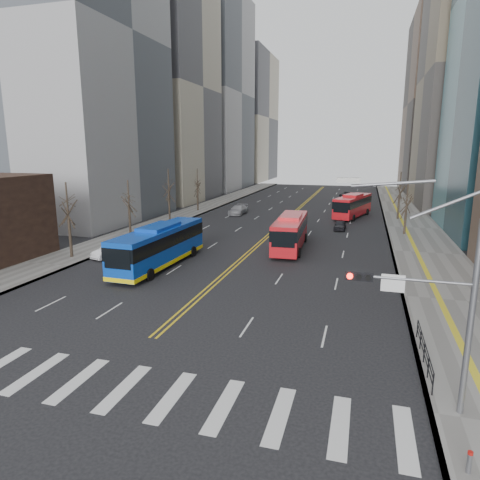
{
  "coord_description": "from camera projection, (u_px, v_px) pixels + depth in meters",
  "views": [
    {
      "loc": [
        11.01,
        -15.12,
        10.52
      ],
      "look_at": [
        2.26,
        14.92,
        3.75
      ],
      "focal_mm": 32.0,
      "sensor_mm": 36.0,
      "label": 1
    }
  ],
  "objects": [
    {
      "name": "car_white",
      "position": [
        111.0,
        251.0,
        41.74
      ],
      "size": [
        2.44,
        4.15,
        1.29
      ],
      "primitive_type": "imported",
      "rotation": [
        0.0,
        0.0,
        -0.29
      ],
      "color": "white",
      "rests_on": "ground"
    },
    {
      "name": "ground",
      "position": [
        101.0,
        384.0,
        19.42
      ],
      "size": [
        220.0,
        220.0,
        0.0
      ],
      "primitive_type": "plane",
      "color": "black"
    },
    {
      "name": "office_towers",
      "position": [
        310.0,
        73.0,
        78.62
      ],
      "size": [
        83.0,
        134.0,
        58.0
      ],
      "color": "#99999B",
      "rests_on": "ground"
    },
    {
      "name": "sidewalk_left",
      "position": [
        178.0,
        217.0,
        66.15
      ],
      "size": [
        5.0,
        130.0,
        0.15
      ],
      "primitive_type": "cube",
      "color": "slate",
      "rests_on": "ground"
    },
    {
      "name": "red_bus_near",
      "position": [
        290.0,
        230.0,
        45.11
      ],
      "size": [
        3.3,
        11.54,
        3.62
      ],
      "color": "red",
      "rests_on": "ground"
    },
    {
      "name": "car_dark_mid",
      "position": [
        340.0,
        225.0,
        55.89
      ],
      "size": [
        1.51,
        3.65,
        1.24
      ],
      "primitive_type": "imported",
      "rotation": [
        0.0,
        0.0,
        -0.01
      ],
      "color": "black",
      "rests_on": "ground"
    },
    {
      "name": "signal_mast",
      "position": [
        432.0,
        297.0,
        16.51
      ],
      "size": [
        5.37,
        0.37,
        9.39
      ],
      "color": "gray",
      "rests_on": "ground"
    },
    {
      "name": "red_bus_far",
      "position": [
        353.0,
        204.0,
        65.7
      ],
      "size": [
        5.54,
        11.63,
        3.59
      ],
      "color": "red",
      "rests_on": "ground"
    },
    {
      "name": "crosswalk",
      "position": [
        101.0,
        384.0,
        19.42
      ],
      "size": [
        26.7,
        4.0,
        0.01
      ],
      "color": "silver",
      "rests_on": "ground"
    },
    {
      "name": "sidewalk_right",
      "position": [
        413.0,
        228.0,
        56.85
      ],
      "size": [
        7.0,
        130.0,
        0.15
      ],
      "primitive_type": "cube",
      "color": "slate",
      "rests_on": "ground"
    },
    {
      "name": "pedestrian_railing",
      "position": [
        424.0,
        350.0,
        20.97
      ],
      "size": [
        0.06,
        6.06,
        1.02
      ],
      "color": "black",
      "rests_on": "sidewalk_right"
    },
    {
      "name": "blue_bus",
      "position": [
        160.0,
        245.0,
        38.47
      ],
      "size": [
        3.37,
        13.16,
        3.78
      ],
      "color": "blue",
      "rests_on": "ground"
    },
    {
      "name": "street_trees",
      "position": [
        211.0,
        194.0,
        52.78
      ],
      "size": [
        35.2,
        47.2,
        7.6
      ],
      "color": "#32271E",
      "rests_on": "ground"
    },
    {
      "name": "centerline",
      "position": [
        294.0,
        212.0,
        71.03
      ],
      "size": [
        0.55,
        100.0,
        0.01
      ],
      "color": "gold",
      "rests_on": "ground"
    },
    {
      "name": "car_silver",
      "position": [
        238.0,
        210.0,
        68.7
      ],
      "size": [
        2.24,
        5.24,
        1.51
      ],
      "primitive_type": "imported",
      "rotation": [
        0.0,
        0.0,
        -0.02
      ],
      "color": "#9A9A9F",
      "rests_on": "ground"
    },
    {
      "name": "car_dark_far",
      "position": [
        346.0,
        194.0,
        93.83
      ],
      "size": [
        3.01,
        4.24,
        1.07
      ],
      "primitive_type": "imported",
      "rotation": [
        0.0,
        0.0,
        -0.35
      ],
      "color": "black",
      "rests_on": "ground"
    }
  ]
}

